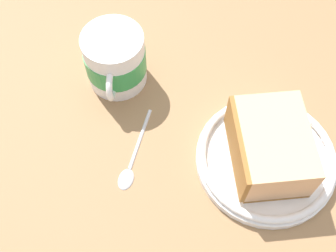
{
  "coord_description": "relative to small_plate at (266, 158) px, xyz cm",
  "views": [
    {
      "loc": [
        -15.59,
        24.48,
        50.82
      ],
      "look_at": [
        3.33,
        5.66,
        3.0
      ],
      "focal_mm": 45.1,
      "sensor_mm": 36.0,
      "label": 1
    }
  ],
  "objects": [
    {
      "name": "teaspoon",
      "position": [
        12.01,
        12.94,
        -0.71
      ],
      "size": [
        7.18,
        11.32,
        0.8
      ],
      "color": "silver",
      "rests_on": "ground_plane"
    },
    {
      "name": "small_plate",
      "position": [
        0.0,
        0.0,
        0.0
      ],
      "size": [
        18.22,
        18.22,
        2.14
      ],
      "color": "white",
      "rests_on": "ground_plane"
    },
    {
      "name": "cake_slice",
      "position": [
        0.17,
        0.21,
        3.34
      ],
      "size": [
        14.59,
        14.2,
        6.46
      ],
      "color": "#9E662D",
      "rests_on": "small_plate"
    },
    {
      "name": "ground_plane",
      "position": [
        8.28,
        0.79,
        -2.52
      ],
      "size": [
        127.86,
        127.86,
        2.93
      ],
      "primitive_type": "cube",
      "color": "#936D47"
    },
    {
      "name": "tea_mug",
      "position": [
        23.75,
        4.72,
        3.31
      ],
      "size": [
        9.0,
        9.45,
        8.64
      ],
      "color": "white",
      "rests_on": "ground_plane"
    }
  ]
}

